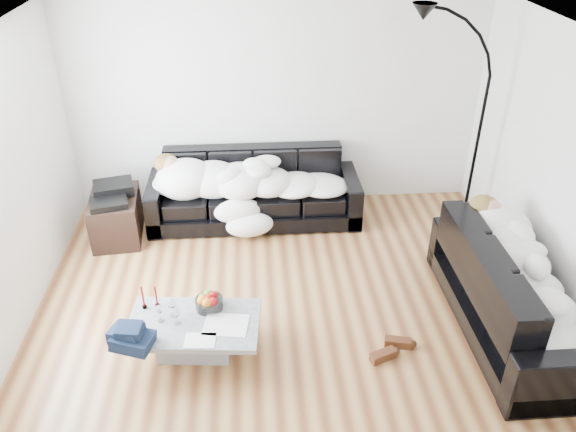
{
  "coord_description": "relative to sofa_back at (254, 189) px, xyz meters",
  "views": [
    {
      "loc": [
        -0.33,
        -4.26,
        3.66
      ],
      "look_at": [
        0.0,
        0.3,
        0.9
      ],
      "focal_mm": 35.0,
      "sensor_mm": 36.0,
      "label": 1
    }
  ],
  "objects": [
    {
      "name": "ground",
      "position": [
        0.31,
        -1.76,
        -0.42
      ],
      "size": [
        5.0,
        5.0,
        0.0
      ],
      "primitive_type": "plane",
      "color": "brown",
      "rests_on": "ground"
    },
    {
      "name": "wall_back",
      "position": [
        0.31,
        0.49,
        0.88
      ],
      "size": [
        5.0,
        0.02,
        2.6
      ],
      "primitive_type": "cube",
      "color": "silver",
      "rests_on": "ground"
    },
    {
      "name": "wall_right",
      "position": [
        2.81,
        -1.76,
        0.88
      ],
      "size": [
        0.02,
        4.5,
        2.6
      ],
      "primitive_type": "cube",
      "color": "silver",
      "rests_on": "ground"
    },
    {
      "name": "ceiling",
      "position": [
        0.31,
        -1.76,
        2.18
      ],
      "size": [
        5.0,
        5.0,
        0.0
      ],
      "primitive_type": "plane",
      "color": "white",
      "rests_on": "ground"
    },
    {
      "name": "sofa_back",
      "position": [
        0.0,
        0.0,
        0.0
      ],
      "size": [
        2.54,
        0.88,
        0.83
      ],
      "primitive_type": "cube",
      "color": "black",
      "rests_on": "ground"
    },
    {
      "name": "sofa_right",
      "position": [
        2.35,
        -2.14,
        0.02
      ],
      "size": [
        0.93,
        2.17,
        0.88
      ],
      "primitive_type": "cube",
      "rotation": [
        0.0,
        0.0,
        1.57
      ],
      "color": "black",
      "rests_on": "ground"
    },
    {
      "name": "sleeper_back",
      "position": [
        0.0,
        -0.05,
        0.22
      ],
      "size": [
        2.15,
        0.74,
        0.43
      ],
      "primitive_type": null,
      "color": "white",
      "rests_on": "sofa_back"
    },
    {
      "name": "sleeper_right",
      "position": [
        2.35,
        -2.14,
        0.23
      ],
      "size": [
        0.78,
        1.86,
        0.45
      ],
      "primitive_type": null,
      "rotation": [
        0.0,
        0.0,
        1.57
      ],
      "color": "white",
      "rests_on": "sofa_right"
    },
    {
      "name": "teal_cushion",
      "position": [
        2.29,
        -1.47,
        0.3
      ],
      "size": [
        0.42,
        0.38,
        0.2
      ],
      "primitive_type": "ellipsoid",
      "rotation": [
        0.0,
        0.0,
        0.24
      ],
      "color": "#0F696D",
      "rests_on": "sofa_right"
    },
    {
      "name": "coffee_table",
      "position": [
        -0.58,
        -2.26,
        -0.25
      ],
      "size": [
        1.21,
        0.78,
        0.34
      ],
      "primitive_type": "cube",
      "rotation": [
        0.0,
        0.0,
        -0.09
      ],
      "color": "#939699",
      "rests_on": "ground"
    },
    {
      "name": "fruit_bowl",
      "position": [
        -0.45,
        -2.07,
        -0.0
      ],
      "size": [
        0.25,
        0.25,
        0.15
      ],
      "primitive_type": "cylinder",
      "rotation": [
        0.0,
        0.0,
        0.0
      ],
      "color": "white",
      "rests_on": "coffee_table"
    },
    {
      "name": "wine_glass_a",
      "position": [
        -0.76,
        -2.17,
        0.01
      ],
      "size": [
        0.08,
        0.08,
        0.18
      ],
      "primitive_type": "cylinder",
      "rotation": [
        0.0,
        0.0,
        0.08
      ],
      "color": "white",
      "rests_on": "coffee_table"
    },
    {
      "name": "wine_glass_b",
      "position": [
        -0.86,
        -2.22,
        0.0
      ],
      "size": [
        0.07,
        0.07,
        0.17
      ],
      "primitive_type": "cylinder",
      "rotation": [
        0.0,
        0.0,
        0.0
      ],
      "color": "white",
      "rests_on": "coffee_table"
    },
    {
      "name": "wine_glass_c",
      "position": [
        -0.71,
        -2.27,
        0.0
      ],
      "size": [
        0.07,
        0.07,
        0.17
      ],
      "primitive_type": "cylinder",
      "rotation": [
        0.0,
        0.0,
        -0.07
      ],
      "color": "white",
      "rests_on": "coffee_table"
    },
    {
      "name": "candle_left",
      "position": [
        -1.03,
        -2.04,
        0.04
      ],
      "size": [
        0.05,
        0.05,
        0.24
      ],
      "primitive_type": "cylinder",
      "rotation": [
        0.0,
        0.0,
        0.22
      ],
      "color": "maroon",
      "rests_on": "coffee_table"
    },
    {
      "name": "candle_right",
      "position": [
        -0.92,
        -2.02,
        0.03
      ],
      "size": [
        0.05,
        0.05,
        0.22
      ],
      "primitive_type": "cylinder",
      "rotation": [
        0.0,
        0.0,
        -0.32
      ],
      "color": "maroon",
      "rests_on": "coffee_table"
    },
    {
      "name": "newspaper_a",
      "position": [
        -0.29,
        -2.32,
        -0.07
      ],
      "size": [
        0.42,
        0.35,
        0.01
      ],
      "primitive_type": "cube",
      "rotation": [
        0.0,
        0.0,
        -0.16
      ],
      "color": "silver",
      "rests_on": "coffee_table"
    },
    {
      "name": "newspaper_b",
      "position": [
        -0.51,
        -2.5,
        -0.07
      ],
      "size": [
        0.27,
        0.2,
        0.01
      ],
      "primitive_type": "cube",
      "rotation": [
        0.0,
        0.0,
        -0.08
      ],
      "color": "silver",
      "rests_on": "coffee_table"
    },
    {
      "name": "navy_jacket",
      "position": [
        -1.06,
        -2.53,
        0.08
      ],
      "size": [
        0.37,
        0.32,
        0.17
      ],
      "primitive_type": null,
      "rotation": [
        0.0,
        0.0,
        -0.12
      ],
      "color": "black",
      "rests_on": "coffee_table"
    },
    {
      "name": "shoes",
      "position": [
        1.16,
        -2.42,
        -0.37
      ],
      "size": [
        0.45,
        0.36,
        0.09
      ],
      "primitive_type": null,
      "rotation": [
        0.0,
        0.0,
        0.18
      ],
      "color": "#472311",
      "rests_on": "ground"
    },
    {
      "name": "av_cabinet",
      "position": [
        -1.62,
        -0.29,
        -0.15
      ],
      "size": [
        0.6,
        0.82,
        0.53
      ],
      "primitive_type": "cube",
      "rotation": [
        0.0,
        0.0,
        0.1
      ],
      "color": "black",
      "rests_on": "ground"
    },
    {
      "name": "stereo",
      "position": [
        -1.62,
        -0.29,
        0.18
      ],
      "size": [
        0.51,
        0.44,
        0.13
      ],
      "primitive_type": "cube",
      "rotation": [
        0.0,
        0.0,
        0.25
      ],
      "color": "black",
      "rests_on": "av_cabinet"
    },
    {
      "name": "floor_lamp",
      "position": [
        2.51,
        -0.39,
        0.73
      ],
      "size": [
        0.88,
        0.45,
        2.3
      ],
      "primitive_type": null,
      "rotation": [
        0.0,
        0.0,
        -0.14
      ],
      "color": "black",
      "rests_on": "ground"
    }
  ]
}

